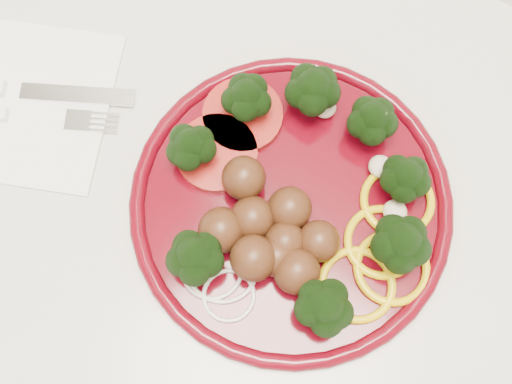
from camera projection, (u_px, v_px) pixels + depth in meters
The scene contains 3 objects.
counter at pixel (144, 204), 1.04m from camera, with size 2.40×0.60×0.90m.
plate at pixel (294, 202), 0.55m from camera, with size 0.28×0.28×0.06m.
napkin at pixel (23, 102), 0.60m from camera, with size 0.16×0.16×0.00m, color white.
Camera 1 is at (0.31, 1.56, 1.45)m, focal length 45.00 mm.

